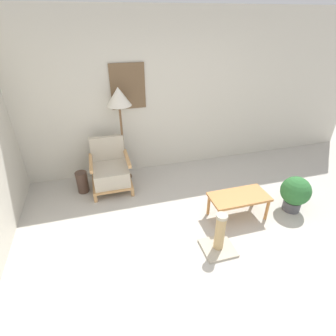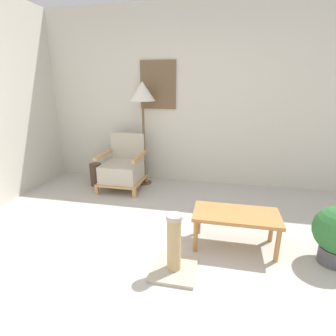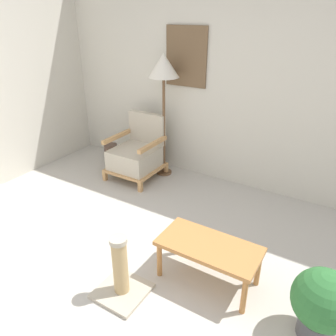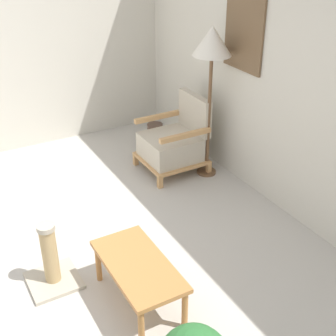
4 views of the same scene
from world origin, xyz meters
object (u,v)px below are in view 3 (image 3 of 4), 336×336
at_px(armchair, 137,154).
at_px(vase, 111,156).
at_px(coffee_table, 209,250).
at_px(scratching_post, 121,275).
at_px(potted_plant, 323,303).
at_px(floor_lamp, 164,71).

distance_m(armchair, vase, 0.49).
relative_size(coffee_table, scratching_post, 1.51).
relative_size(vase, potted_plant, 0.66).
bearing_deg(vase, potted_plant, -24.22).
xyz_separation_m(floor_lamp, vase, (-0.74, -0.25, -1.22)).
xyz_separation_m(potted_plant, scratching_post, (-1.40, -0.41, -0.12)).
relative_size(potted_plant, scratching_post, 1.01).
height_order(potted_plant, scratching_post, potted_plant).
height_order(coffee_table, vase, coffee_table).
bearing_deg(scratching_post, floor_lamp, 113.33).
bearing_deg(armchair, potted_plant, -27.86).
distance_m(armchair, potted_plant, 2.86).
distance_m(vase, potted_plant, 3.29).
xyz_separation_m(vase, potted_plant, (3.00, -1.35, 0.13)).
xyz_separation_m(coffee_table, potted_plant, (0.87, -0.08, -0.01)).
bearing_deg(armchair, vase, 178.49).
distance_m(floor_lamp, potted_plant, 2.98).
xyz_separation_m(armchair, potted_plant, (2.53, -1.34, -0.02)).
distance_m(vase, scratching_post, 2.38).
xyz_separation_m(floor_lamp, coffee_table, (1.39, -1.52, -1.08)).
bearing_deg(armchair, scratching_post, -57.02).
xyz_separation_m(armchair, floor_lamp, (0.27, 0.26, 1.07)).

